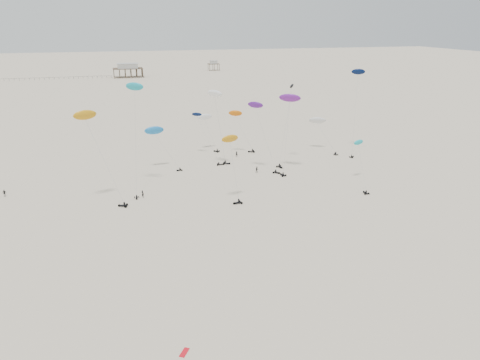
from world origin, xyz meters
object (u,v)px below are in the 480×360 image
object	(u,v)px
pavilion_small	(214,66)
rig_8	(232,158)
pavilion_main	(128,71)
rig_0	(135,101)
spectator_0	(143,197)

from	to	relation	value
pavilion_small	rig_8	size ratio (longest dim) A/B	0.60
pavilion_main	pavilion_small	distance (m)	76.16
pavilion_small	rig_8	world-z (taller)	rig_8
pavilion_small	rig_0	size ratio (longest dim) A/B	0.34
pavilion_main	rig_0	bearing A→B (deg)	-92.28
rig_8	pavilion_main	bearing A→B (deg)	-10.27
rig_0	spectator_0	world-z (taller)	rig_0
pavilion_main	pavilion_small	xyz separation A→B (m)	(70.00, 30.00, -0.74)
pavilion_small	rig_8	distance (m)	291.34
rig_8	rig_0	bearing A→B (deg)	36.76
pavilion_small	rig_8	bearing A→B (deg)	-101.85
pavilion_main	rig_8	size ratio (longest dim) A/B	1.39
rig_0	rig_8	bearing A→B (deg)	144.66
pavilion_small	spectator_0	xyz separation A→B (m)	(-79.77, -278.13, -3.49)
pavilion_main	rig_0	distance (m)	238.93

